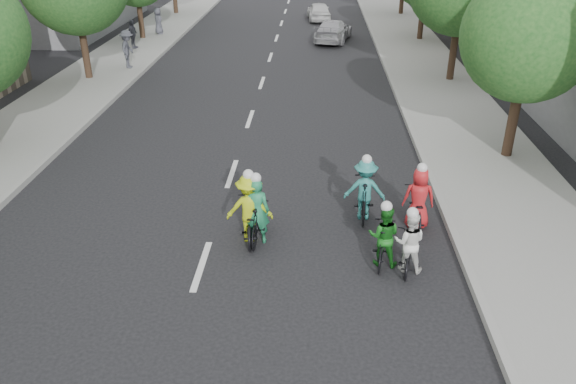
# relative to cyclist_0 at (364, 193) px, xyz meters

# --- Properties ---
(ground) EXTENTS (120.00, 120.00, 0.00)m
(ground) POSITION_rel_cyclist_0_xyz_m (-3.87, -2.50, -0.70)
(ground) COLOR black
(ground) RESTS_ON ground
(sidewalk_left) EXTENTS (4.00, 80.00, 0.15)m
(sidewalk_left) POSITION_rel_cyclist_0_xyz_m (-11.87, 7.50, -0.63)
(sidewalk_left) COLOR gray
(sidewalk_left) RESTS_ON ground
(curb_left) EXTENTS (0.18, 80.00, 0.18)m
(curb_left) POSITION_rel_cyclist_0_xyz_m (-9.92, 7.50, -0.61)
(curb_left) COLOR #999993
(curb_left) RESTS_ON ground
(sidewalk_right) EXTENTS (4.00, 80.00, 0.15)m
(sidewalk_right) POSITION_rel_cyclist_0_xyz_m (4.13, 7.50, -0.63)
(sidewalk_right) COLOR gray
(sidewalk_right) RESTS_ON ground
(curb_right) EXTENTS (0.18, 80.00, 0.18)m
(curb_right) POSITION_rel_cyclist_0_xyz_m (2.18, 7.50, -0.61)
(curb_right) COLOR #999993
(curb_right) RESTS_ON ground
(tree_r_0) EXTENTS (4.00, 4.00, 5.97)m
(tree_r_0) POSITION_rel_cyclist_0_xyz_m (4.93, 4.10, 3.26)
(tree_r_0) COLOR black
(tree_r_0) RESTS_ON ground
(cyclist_0) EXTENTS (1.11, 1.85, 1.81)m
(cyclist_0) POSITION_rel_cyclist_0_xyz_m (0.00, 0.00, 0.00)
(cyclist_0) COLOR black
(cyclist_0) RESTS_ON ground
(cyclist_1) EXTENTS (0.81, 1.70, 1.63)m
(cyclist_1) POSITION_rel_cyclist_0_xyz_m (0.28, -2.13, -0.09)
(cyclist_1) COLOR black
(cyclist_1) RESTS_ON ground
(cyclist_2) EXTENTS (0.82, 1.78, 1.78)m
(cyclist_2) POSITION_rel_cyclist_0_xyz_m (1.33, -0.36, -0.09)
(cyclist_2) COLOR black
(cyclist_2) RESTS_ON ground
(cyclist_3) EXTENTS (1.17, 1.85, 1.90)m
(cyclist_3) POSITION_rel_cyclist_0_xyz_m (-2.87, -1.23, -0.00)
(cyclist_3) COLOR black
(cyclist_3) RESTS_ON ground
(cyclist_4) EXTENTS (0.65, 1.65, 1.85)m
(cyclist_4) POSITION_rel_cyclist_0_xyz_m (-2.68, -1.30, -0.06)
(cyclist_4) COLOR black
(cyclist_4) RESTS_ON ground
(cyclist_5) EXTENTS (0.79, 1.58, 1.60)m
(cyclist_5) POSITION_rel_cyclist_0_xyz_m (0.83, -2.34, -0.14)
(cyclist_5) COLOR black
(cyclist_5) RESTS_ON ground
(follow_car_lead) EXTENTS (2.63, 4.66, 1.27)m
(follow_car_lead) POSITION_rel_cyclist_0_xyz_m (-0.36, 21.73, -0.06)
(follow_car_lead) COLOR #B1B1B6
(follow_car_lead) RESTS_ON ground
(follow_car_trail) EXTENTS (1.84, 3.89, 1.28)m
(follow_car_trail) POSITION_rel_cyclist_0_xyz_m (-1.25, 28.68, -0.06)
(follow_car_trail) COLOR silver
(follow_car_trail) RESTS_ON ground
(spectator_0) EXTENTS (0.72, 1.21, 1.84)m
(spectator_0) POSITION_rel_cyclist_0_xyz_m (-10.68, 14.36, 0.37)
(spectator_0) COLOR #454750
(spectator_0) RESTS_ON sidewalk_left
(spectator_1) EXTENTS (0.54, 0.98, 1.58)m
(spectator_1) POSITION_rel_cyclist_0_xyz_m (-11.74, 18.60, 0.24)
(spectator_1) COLOR #4D4E5A
(spectator_1) RESTS_ON sidewalk_left
(spectator_2) EXTENTS (0.68, 0.87, 1.57)m
(spectator_2) POSITION_rel_cyclist_0_xyz_m (-11.34, 22.73, 0.23)
(spectator_2) COLOR #525360
(spectator_2) RESTS_ON sidewalk_left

